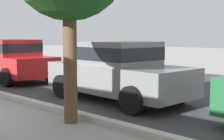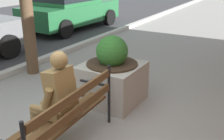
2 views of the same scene
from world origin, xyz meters
name	(u,v)px [view 1 (image 1 of 2)]	position (x,y,z in m)	size (l,w,h in m)	color
street_surface	(147,85)	(0.00, 7.50, 0.00)	(60.00, 9.00, 0.01)	#38383A
curb_stone	(32,102)	(0.00, 2.90, 0.06)	(60.00, 0.20, 0.12)	#B2AFA8
parked_car_red	(12,59)	(-4.41, 4.78, 0.84)	(4.18, 2.07, 1.56)	#B21E1E
parked_car_grey	(116,69)	(1.12, 4.78, 0.84)	(4.18, 2.07, 1.56)	slate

